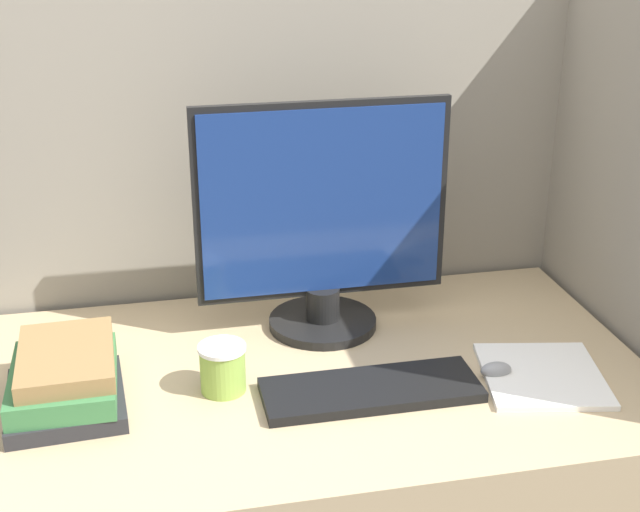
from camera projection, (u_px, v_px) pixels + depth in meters
The scene contains 8 objects.
cubicle_panel_rear at pixel (271, 286), 2.16m from camera, with size 1.76×0.04×1.53m.
cubicle_panel_right at pixel (626, 333), 1.94m from camera, with size 0.04×0.85×1.53m.
monitor at pixel (322, 228), 1.87m from camera, with size 0.54×0.23×0.50m.
keyboard at pixel (371, 390), 1.69m from camera, with size 0.41×0.15×0.02m.
mouse at pixel (496, 370), 1.75m from camera, with size 0.06×0.04×0.03m.
coffee_cup at pixel (223, 368), 1.69m from camera, with size 0.09×0.09×0.10m.
book_stack at pixel (65, 380), 1.64m from camera, with size 0.22×0.27×0.11m.
paper_pile at pixel (542, 375), 1.75m from camera, with size 0.27×0.29×0.01m.
Camera 1 is at (-0.29, -1.12, 1.66)m, focal length 50.00 mm.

